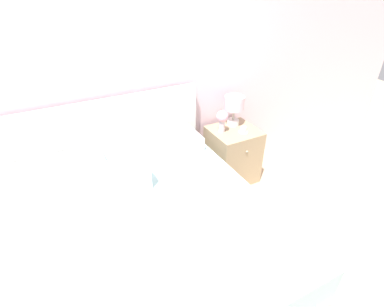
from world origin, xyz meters
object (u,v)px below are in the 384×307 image
Objects in this scene: table_lamp at (234,106)px; teacup at (243,130)px; nightstand at (232,155)px; bed at (139,237)px; flower_vase at (222,119)px.

table_lamp is 0.27m from teacup.
table_lamp is (0.05, 0.11, 0.52)m from nightstand.
bed is 1.50m from teacup.
flower_vase is at bearing 166.71° from nightstand.
bed is 3.23× the size of nightstand.
teacup reaches higher than nightstand.
table_lamp is (1.34, 0.76, 0.51)m from bed.
flower_vase is at bearing 30.72° from bed.
teacup is (0.05, -0.08, 0.33)m from nightstand.
bed is 1.45m from nightstand.
nightstand is at bearing -13.29° from flower_vase.
nightstand is 2.59× the size of flower_vase.
table_lamp reaches higher than nightstand.
bed is 1.42m from flower_vase.
nightstand is at bearing 26.85° from bed.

